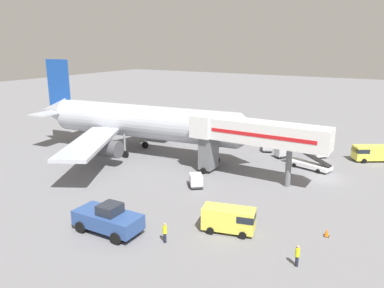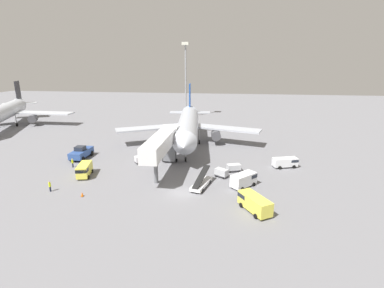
{
  "view_description": "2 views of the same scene",
  "coord_description": "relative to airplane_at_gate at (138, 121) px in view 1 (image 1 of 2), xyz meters",
  "views": [
    {
      "loc": [
        -47.55,
        -8.12,
        16.76
      ],
      "look_at": [
        -0.73,
        19.28,
        2.14
      ],
      "focal_mm": 35.28,
      "sensor_mm": 36.0,
      "label": 1
    },
    {
      "loc": [
        7.11,
        -41.14,
        20.35
      ],
      "look_at": [
        -0.28,
        15.9,
        3.66
      ],
      "focal_mm": 26.59,
      "sensor_mm": 36.0,
      "label": 2
    }
  ],
  "objects": [
    {
      "name": "service_van_near_right",
      "position": [
        12.98,
        -23.78,
        -3.78
      ],
      "size": [
        4.69,
        4.78,
        2.29
      ],
      "color": "white",
      "rests_on": "ground"
    },
    {
      "name": "airplane_at_gate",
      "position": [
        0.0,
        0.0,
        0.0
      ],
      "size": [
        36.91,
        39.47,
        14.13
      ],
      "color": "#B7BCC6",
      "rests_on": "ground"
    },
    {
      "name": "service_van_mid_right",
      "position": [
        13.98,
        -31.88,
        -3.79
      ],
      "size": [
        4.72,
        5.79,
        2.26
      ],
      "color": "#E5DB4C",
      "rests_on": "ground"
    },
    {
      "name": "ground_crew_worker_foreground",
      "position": [
        -18.39,
        -29.84,
        -4.12
      ],
      "size": [
        0.35,
        0.35,
        1.81
      ],
      "color": "#1E2333",
      "rests_on": "ground"
    },
    {
      "name": "jet_bridge",
      "position": [
        -2.03,
        -18.94,
        0.63
      ],
      "size": [
        3.53,
        17.59,
        7.6
      ],
      "color": "silver",
      "rests_on": "ground"
    },
    {
      "name": "baggage_cart_far_right",
      "position": [
        9.08,
        -20.17,
        -4.22
      ],
      "size": [
        2.63,
        2.32,
        1.55
      ],
      "color": "#38383D",
      "rests_on": "ground"
    },
    {
      "name": "safety_cone_alpha",
      "position": [
        -12.35,
        -30.87,
        -4.72
      ],
      "size": [
        0.48,
        0.48,
        0.73
      ],
      "color": "black",
      "rests_on": "ground"
    },
    {
      "name": "service_van_near_center",
      "position": [
        -15.96,
        -23.05,
        -3.78
      ],
      "size": [
        3.0,
        5.06,
        2.3
      ],
      "color": "#E5DB4C",
      "rests_on": "ground"
    },
    {
      "name": "ground_plane",
      "position": [
        2.84,
        -27.73,
        -5.08
      ],
      "size": [
        300.0,
        300.0,
        0.0
      ],
      "primitive_type": "plane",
      "color": "slate"
    },
    {
      "name": "belt_loader_truck",
      "position": [
        5.84,
        -24.94,
        -4.33
      ],
      "size": [
        3.37,
        6.2,
        2.94
      ],
      "color": "white",
      "rests_on": "ground"
    },
    {
      "name": "baggage_cart_rear_left",
      "position": [
        11.35,
        -17.03,
        -4.29
      ],
      "size": [
        2.87,
        2.17,
        1.41
      ],
      "color": "#38383D",
      "rests_on": "ground"
    },
    {
      "name": "baggage_cart_outer_left",
      "position": [
        -7.91,
        -14.86,
        -4.23
      ],
      "size": [
        2.56,
        2.43,
        1.54
      ],
      "color": "#38383D",
      "rests_on": "ground"
    },
    {
      "name": "ground_crew_worker_midground",
      "position": [
        -20.57,
        -19.01,
        -4.1
      ],
      "size": [
        0.36,
        0.36,
        1.85
      ],
      "color": "#1E2333",
      "rests_on": "ground"
    },
    {
      "name": "service_van_far_center",
      "position": [
        21.65,
        -13.46,
        -3.96
      ],
      "size": [
        5.15,
        3.2,
        1.94
      ],
      "color": "white",
      "rests_on": "ground"
    },
    {
      "name": "pushback_tug",
      "position": [
        -21.61,
        -13.5,
        -3.78
      ],
      "size": [
        3.1,
        6.43,
        2.8
      ],
      "color": "#2D4C8E",
      "rests_on": "ground"
    }
  ]
}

